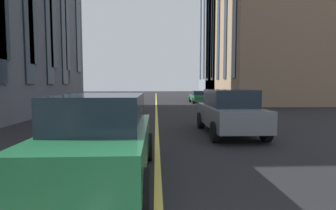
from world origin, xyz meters
The scene contains 6 objects.
lane_centre_line centered at (20.00, 0.00, 0.00)m, with size 80.00×0.16×0.01m.
car_green_trailing centered at (28.66, -4.90, 0.70)m, with size 4.40×1.95×1.37m.
car_grey_mid centered at (9.73, -3.04, 0.97)m, with size 4.70×2.14×1.88m.
car_green_oncoming centered at (4.47, 1.21, 0.97)m, with size 4.70×2.14×1.88m.
building_right_near centered at (38.72, -12.08, 10.54)m, with size 12.31×9.28×21.08m.
building_right_far centered at (30.68, -12.32, 9.56)m, with size 16.38×9.77×19.12m.
Camera 1 is at (-1.24, 0.04, 2.10)m, focal length 28.40 mm.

